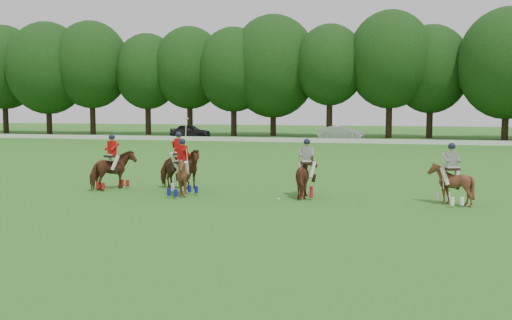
% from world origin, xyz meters
% --- Properties ---
extents(ground, '(180.00, 180.00, 0.00)m').
position_xyz_m(ground, '(0.00, 0.00, 0.00)').
color(ground, '#27691E').
rests_on(ground, ground).
extents(tree_line, '(117.98, 14.32, 14.75)m').
position_xyz_m(tree_line, '(0.26, 48.05, 8.23)').
color(tree_line, black).
rests_on(tree_line, ground).
extents(boundary_rail, '(120.00, 0.10, 0.44)m').
position_xyz_m(boundary_rail, '(0.00, 38.00, 0.22)').
color(boundary_rail, white).
rests_on(boundary_rail, ground).
extents(car_left, '(4.69, 2.27, 1.54)m').
position_xyz_m(car_left, '(-14.91, 42.50, 0.77)').
color(car_left, black).
rests_on(car_left, ground).
extents(car_mid, '(4.73, 2.07, 1.51)m').
position_xyz_m(car_mid, '(1.87, 42.50, 0.76)').
color(car_mid, '#A2A3A8').
rests_on(car_mid, ground).
extents(polo_red_a, '(1.69, 2.13, 2.34)m').
position_xyz_m(polo_red_a, '(-3.66, 4.14, 0.85)').
color(polo_red_a, '#522516').
rests_on(polo_red_a, ground).
extents(polo_red_b, '(2.12, 1.95, 2.99)m').
position_xyz_m(polo_red_b, '(-0.90, 4.77, 0.90)').
color(polo_red_b, '#522516').
rests_on(polo_red_b, ground).
extents(polo_red_c, '(1.70, 1.79, 2.27)m').
position_xyz_m(polo_red_c, '(-0.08, 3.11, 0.81)').
color(polo_red_c, '#522516').
rests_on(polo_red_c, ground).
extents(polo_stripe_a, '(1.19, 1.96, 2.27)m').
position_xyz_m(polo_stripe_a, '(4.65, 4.10, 0.82)').
color(polo_stripe_a, '#522516').
rests_on(polo_stripe_a, ground).
extents(polo_stripe_b, '(1.61, 1.70, 2.22)m').
position_xyz_m(polo_stripe_b, '(9.91, 3.74, 0.79)').
color(polo_stripe_b, '#522516').
rests_on(polo_stripe_b, ground).
extents(polo_ball, '(0.09, 0.09, 0.09)m').
position_xyz_m(polo_ball, '(3.75, 3.16, 0.04)').
color(polo_ball, white).
rests_on(polo_ball, ground).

